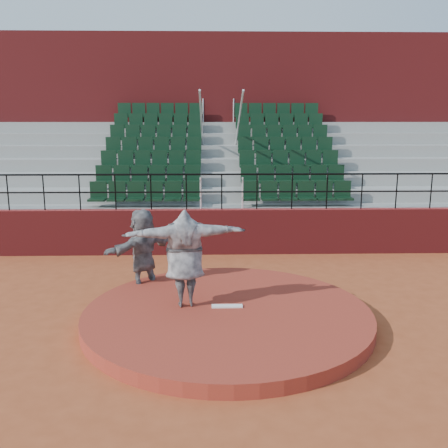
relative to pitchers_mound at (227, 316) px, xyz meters
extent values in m
plane|color=#9C4523|center=(0.00, 0.00, -0.12)|extent=(90.00, 90.00, 0.00)
cylinder|color=maroon|center=(0.00, 0.00, 0.00)|extent=(5.50, 5.50, 0.25)
cube|color=white|center=(0.00, 0.15, 0.14)|extent=(0.60, 0.15, 0.03)
cube|color=maroon|center=(0.00, 5.00, 0.53)|extent=(24.00, 0.30, 1.30)
cylinder|color=black|center=(0.00, 5.00, 2.17)|extent=(24.00, 0.05, 0.05)
cylinder|color=black|center=(0.00, 5.00, 1.68)|extent=(24.00, 0.04, 0.04)
cylinder|color=black|center=(-6.00, 5.00, 1.67)|extent=(0.04, 0.04, 1.00)
cylinder|color=black|center=(-5.00, 5.00, 1.67)|extent=(0.04, 0.04, 1.00)
cylinder|color=black|center=(-4.00, 5.00, 1.67)|extent=(0.04, 0.04, 1.00)
cylinder|color=black|center=(-3.00, 5.00, 1.67)|extent=(0.04, 0.04, 1.00)
cylinder|color=black|center=(-2.00, 5.00, 1.67)|extent=(0.04, 0.04, 1.00)
cylinder|color=black|center=(-1.00, 5.00, 1.67)|extent=(0.04, 0.04, 1.00)
cylinder|color=black|center=(0.00, 5.00, 1.67)|extent=(0.04, 0.04, 1.00)
cylinder|color=black|center=(1.00, 5.00, 1.67)|extent=(0.04, 0.04, 1.00)
cylinder|color=black|center=(2.00, 5.00, 1.67)|extent=(0.04, 0.04, 1.00)
cylinder|color=black|center=(3.00, 5.00, 1.67)|extent=(0.04, 0.04, 1.00)
cylinder|color=black|center=(4.00, 5.00, 1.67)|extent=(0.04, 0.04, 1.00)
cylinder|color=black|center=(5.00, 5.00, 1.67)|extent=(0.04, 0.04, 1.00)
cylinder|color=black|center=(6.00, 5.00, 1.67)|extent=(0.04, 0.04, 1.00)
cube|color=gray|center=(0.00, 5.58, 0.53)|extent=(24.00, 0.85, 1.30)
cube|color=black|center=(-2.25, 5.59, 1.54)|extent=(3.30, 0.48, 0.72)
cube|color=black|center=(2.25, 5.59, 1.54)|extent=(3.30, 0.48, 0.72)
cube|color=gray|center=(0.00, 6.43, 0.73)|extent=(24.00, 0.85, 1.70)
cube|color=black|center=(-2.25, 6.44, 1.94)|extent=(3.30, 0.48, 0.72)
cube|color=black|center=(2.25, 6.44, 1.94)|extent=(3.30, 0.48, 0.72)
cube|color=gray|center=(0.00, 7.28, 0.93)|extent=(24.00, 0.85, 2.10)
cube|color=black|center=(-2.25, 7.29, 2.33)|extent=(3.30, 0.48, 0.72)
cube|color=black|center=(2.25, 7.29, 2.33)|extent=(3.30, 0.48, 0.72)
cube|color=gray|center=(0.00, 8.12, 1.12)|extent=(24.00, 0.85, 2.50)
cube|color=black|center=(-2.25, 8.13, 2.73)|extent=(3.30, 0.48, 0.72)
cube|color=black|center=(2.25, 8.13, 2.73)|extent=(3.30, 0.48, 0.72)
cube|color=gray|center=(0.00, 8.97, 1.33)|extent=(24.00, 0.85, 2.90)
cube|color=black|center=(-2.25, 8.98, 3.14)|extent=(3.30, 0.48, 0.72)
cube|color=black|center=(2.25, 8.98, 3.14)|extent=(3.30, 0.48, 0.72)
cube|color=gray|center=(0.00, 9.82, 1.52)|extent=(24.00, 0.85, 3.30)
cube|color=black|center=(-2.25, 9.83, 3.53)|extent=(3.30, 0.48, 0.72)
cube|color=black|center=(2.25, 9.83, 3.53)|extent=(3.30, 0.48, 0.72)
cube|color=gray|center=(0.00, 10.68, 1.73)|extent=(24.00, 0.85, 3.70)
cube|color=black|center=(-2.25, 10.69, 3.94)|extent=(3.30, 0.48, 0.72)
cube|color=black|center=(2.25, 10.69, 3.94)|extent=(3.30, 0.48, 0.72)
cylinder|color=silver|center=(-0.60, 8.12, 3.28)|extent=(0.06, 5.97, 2.46)
cylinder|color=silver|center=(0.60, 8.12, 3.28)|extent=(0.06, 5.97, 2.46)
cube|color=maroon|center=(0.00, 12.60, 3.43)|extent=(24.00, 3.00, 7.10)
imported|color=black|center=(-0.81, 0.28, 1.08)|extent=(2.41, 0.99, 1.91)
imported|color=black|center=(-1.83, 1.78, 0.83)|extent=(1.66, 1.64, 1.91)
camera|label=1|loc=(-0.30, -8.99, 3.71)|focal=40.00mm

